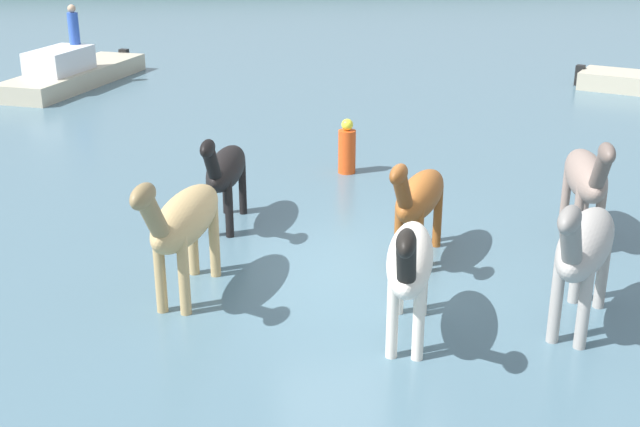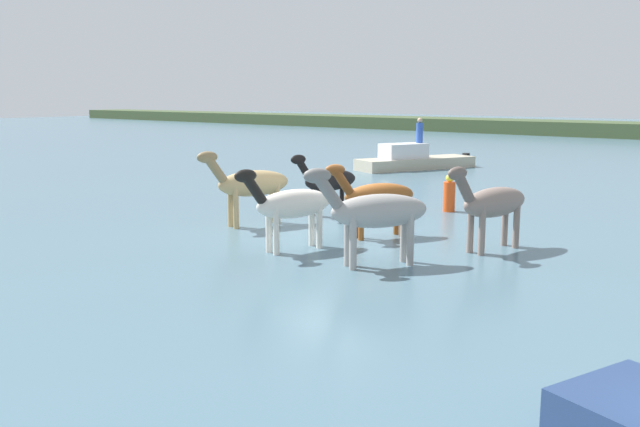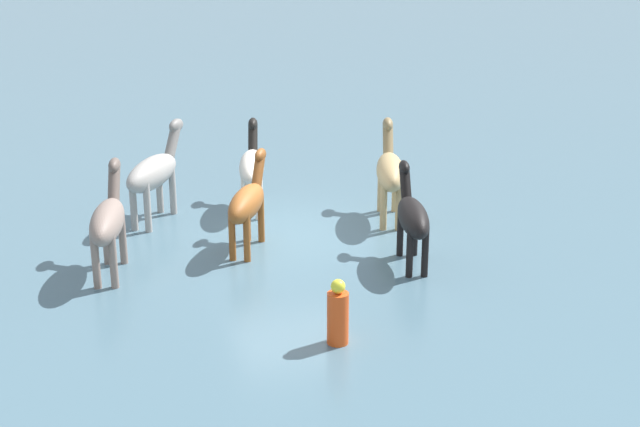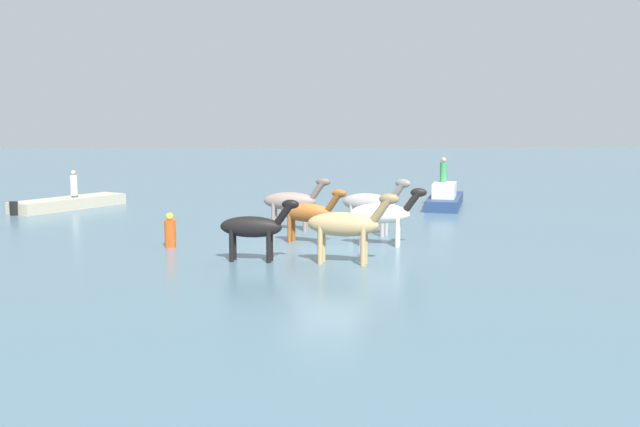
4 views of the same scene
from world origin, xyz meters
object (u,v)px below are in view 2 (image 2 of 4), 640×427
horse_dun_straggler (251,184)px  horse_dark_mare (328,181)px  buoy_channel_marker (449,195)px  horse_lead (291,204)px  horse_pinto_flank (376,196)px  horse_rear_stallion (375,212)px  person_spotter_bow (420,131)px  boat_motor_center (413,162)px  horse_mid_herd (492,203)px

horse_dun_straggler → horse_dark_mare: (0.55, 2.64, -0.13)m
horse_dark_mare → buoy_channel_marker: horse_dark_mare is taller
horse_lead → horse_pinto_flank: bearing=-179.9°
horse_lead → horse_dun_straggler: 3.22m
horse_pinto_flank → buoy_channel_marker: horse_pinto_flank is taller
horse_pinto_flank → horse_rear_stallion: (1.61, -2.34, 0.11)m
horse_dun_straggler → person_spotter_bow: (-4.08, 15.22, 0.64)m
horse_dun_straggler → buoy_channel_marker: horse_dun_straggler is taller
horse_dark_mare → buoy_channel_marker: 3.75m
horse_rear_stallion → horse_dark_mare: bearing=-97.9°
horse_dun_straggler → horse_lead: bearing=79.7°
person_spotter_bow → horse_pinto_flank: bearing=-62.2°
horse_pinto_flank → horse_dun_straggler: 3.60m
horse_rear_stallion → boat_motor_center: 18.86m
horse_dark_mare → buoy_channel_marker: bearing=151.0°
horse_dark_mare → person_spotter_bow: bearing=-147.4°
horse_rear_stallion → person_spotter_bow: 19.03m
horse_mid_herd → person_spotter_bow: size_ratio=2.17×
horse_pinto_flank → person_spotter_bow: person_spotter_bow is taller
person_spotter_bow → horse_dun_straggler: bearing=-75.0°
horse_mid_herd → horse_rear_stallion: bearing=-10.2°
horse_rear_stallion → boat_motor_center: horse_rear_stallion is taller
buoy_channel_marker → person_spotter_bow: bearing=125.9°
boat_motor_center → buoy_channel_marker: (7.21, -9.50, 0.18)m
horse_rear_stallion → horse_mid_herd: bearing=-169.6°
horse_lead → boat_motor_center: size_ratio=0.41×
person_spotter_bow → horse_mid_herd: bearing=-53.1°
boat_motor_center → horse_dun_straggler: bearing=38.0°
horse_lead → horse_rear_stallion: bearing=106.9°
horse_mid_herd → horse_lead: (-3.49, -2.89, -0.04)m
horse_pinto_flank → horse_lead: size_ratio=0.92×
horse_dark_mare → horse_mid_herd: bearing=90.0°
horse_dark_mare → person_spotter_bow: person_spotter_bow is taller
horse_dun_straggler → person_spotter_bow: person_spotter_bow is taller
horse_dun_straggler → buoy_channel_marker: bearing=168.9°
horse_lead → person_spotter_bow: person_spotter_bow is taller
horse_pinto_flank → horse_dark_mare: 3.42m
horse_mid_herd → horse_lead: 4.53m
horse_mid_herd → horse_pinto_flank: bearing=-67.1°
horse_dark_mare → boat_motor_center: (-4.75, 12.29, -0.68)m
boat_motor_center → person_spotter_bow: size_ratio=5.16×
horse_lead → person_spotter_bow: (-6.92, 16.74, 0.71)m
horse_dun_straggler → person_spotter_bow: size_ratio=2.23×
horse_lead → buoy_channel_marker: (0.16, 6.95, -0.56)m
horse_lead → boat_motor_center: horse_lead is taller
horse_rear_stallion → horse_dark_mare: horse_rear_stallion is taller
horse_rear_stallion → buoy_channel_marker: 7.22m
horse_rear_stallion → buoy_channel_marker: horse_rear_stallion is taller
horse_pinto_flank → horse_dark_mare: size_ratio=0.96×
horse_pinto_flank → person_spotter_bow: size_ratio=1.93×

